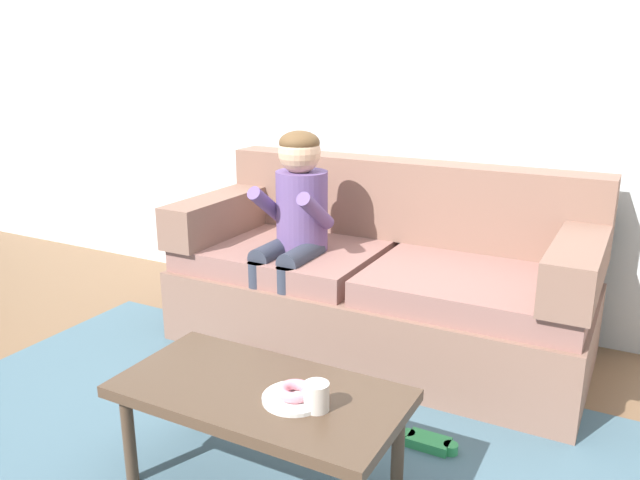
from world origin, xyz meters
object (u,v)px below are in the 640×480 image
at_px(donut, 295,391).
at_px(mug, 317,396).
at_px(coffee_table, 260,400).
at_px(toy_controller, 429,444).
at_px(couch, 381,283).
at_px(person_child, 294,220).

xyz_separation_m(donut, mug, (0.09, -0.02, 0.01)).
xyz_separation_m(coffee_table, toy_controller, (0.44, 0.49, -0.33)).
height_order(couch, mug, couch).
xyz_separation_m(person_child, mug, (0.71, -1.08, -0.23)).
bearing_deg(person_child, coffee_table, -65.57).
bearing_deg(mug, donut, 169.89).
height_order(person_child, mug, person_child).
bearing_deg(donut, couch, 100.32).
height_order(couch, toy_controller, couch).
bearing_deg(couch, person_child, -152.19).
xyz_separation_m(couch, mug, (0.32, -1.28, 0.10)).
relative_size(coffee_table, mug, 10.73).
bearing_deg(coffee_table, couch, 94.09).
height_order(coffee_table, person_child, person_child).
xyz_separation_m(couch, person_child, (-0.39, -0.20, 0.33)).
distance_m(mug, toy_controller, 0.70).
height_order(couch, donut, couch).
distance_m(person_child, donut, 1.25).
relative_size(donut, toy_controller, 0.53).
distance_m(coffee_table, mug, 0.25).
bearing_deg(mug, coffee_table, 173.31).
distance_m(coffee_table, donut, 0.16).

